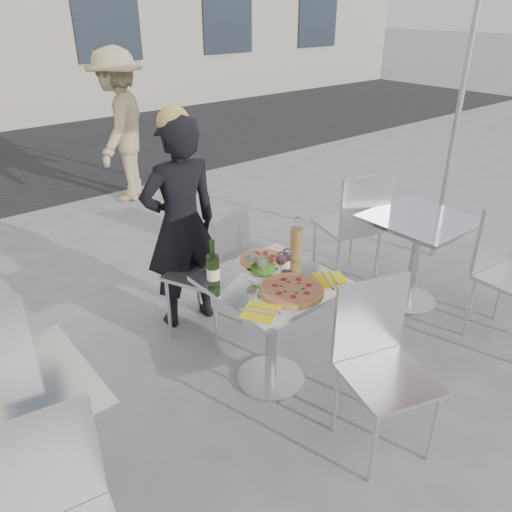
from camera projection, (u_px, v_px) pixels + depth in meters
ground at (271, 379)px, 3.27m from camera, size 80.00×80.00×0.00m
main_table at (272, 310)px, 3.02m from camera, size 0.72×0.72×0.75m
side_table_left at (13, 431)px, 2.18m from camera, size 0.72×0.72×0.75m
side_table_right at (417, 243)px, 3.87m from camera, size 0.72×0.72×0.75m
chair_far at (217, 263)px, 3.45m from camera, size 0.61×0.61×1.00m
chair_near at (379, 354)px, 2.62m from camera, size 0.55×0.55×0.95m
side_chair_rfar at (355, 220)px, 4.12m from camera, size 0.57×0.58×1.01m
side_chair_rnear at (507, 263)px, 3.46m from camera, size 0.49×0.50×1.00m
woman_diner at (181, 226)px, 3.55m from camera, size 0.61×0.44×1.58m
pedestrian_b at (120, 126)px, 5.91m from camera, size 1.25×1.30×1.78m
pizza_near at (292, 289)px, 2.82m from camera, size 0.36×0.36×0.02m
pizza_far at (261, 260)px, 3.12m from camera, size 0.31×0.31×0.03m
salad_plate at (263, 270)px, 2.97m from camera, size 0.22×0.22×0.09m
wine_bottle at (213, 270)px, 2.81m from camera, size 0.07×0.08×0.29m
carafe at (297, 243)px, 3.10m from camera, size 0.08×0.08×0.29m
sugar_shaker at (285, 259)px, 3.05m from camera, size 0.06×0.06×0.11m
wineglass_white_a at (263, 263)px, 2.88m from camera, size 0.07×0.07×0.16m
wineglass_white_b at (252, 259)px, 2.93m from camera, size 0.07×0.07×0.16m
wineglass_red_a at (281, 259)px, 2.93m from camera, size 0.07×0.07×0.16m
wineglass_red_b at (287, 256)px, 2.97m from camera, size 0.07×0.07×0.16m
napkin_left at (260, 311)px, 2.63m from camera, size 0.25×0.25×0.01m
napkin_right at (330, 279)px, 2.93m from camera, size 0.24×0.24×0.01m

